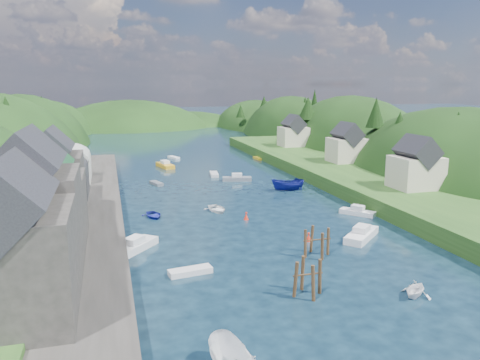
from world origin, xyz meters
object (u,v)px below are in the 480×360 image
object	(u,v)px
channel_buoy_near	(309,237)
piling_cluster_far	(317,245)
channel_buoy_far	(246,216)
piling_cluster_near	(308,281)

from	to	relation	value
channel_buoy_near	piling_cluster_far	bearing A→B (deg)	-103.92
piling_cluster_far	channel_buoy_near	world-z (taller)	piling_cluster_far
channel_buoy_far	piling_cluster_far	bearing A→B (deg)	-77.54
piling_cluster_far	channel_buoy_far	world-z (taller)	piling_cluster_far
piling_cluster_far	channel_buoy_near	xyz separation A→B (m)	(1.18, 4.75, -0.80)
piling_cluster_far	piling_cluster_near	bearing A→B (deg)	-119.52
piling_cluster_near	piling_cluster_far	world-z (taller)	piling_cluster_near
piling_cluster_far	channel_buoy_near	distance (m)	4.95
piling_cluster_near	channel_buoy_near	xyz separation A→B (m)	(6.15, 13.53, -0.91)
piling_cluster_near	piling_cluster_far	bearing A→B (deg)	60.48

